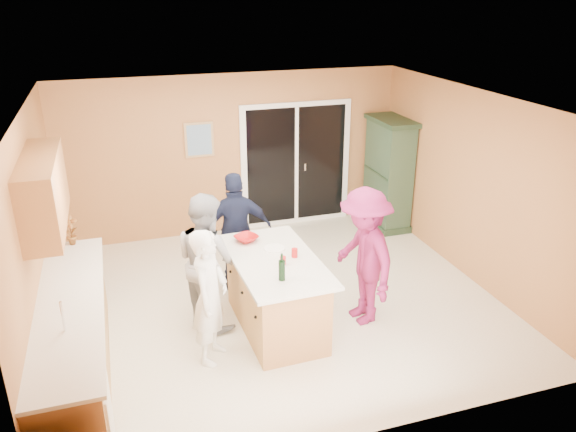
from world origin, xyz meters
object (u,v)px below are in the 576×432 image
object	(u,v)px
green_hutch	(388,175)
woman_navy	(237,232)
kitchen_island	(276,296)
woman_grey	(207,260)
woman_magenta	(364,257)
woman_white	(210,297)

from	to	relation	value
green_hutch	woman_navy	world-z (taller)	green_hutch
kitchen_island	green_hutch	size ratio (longest dim) A/B	0.96
woman_grey	woman_magenta	world-z (taller)	woman_magenta
woman_grey	woman_white	bearing A→B (deg)	145.26
woman_white	woman_grey	bearing A→B (deg)	22.21
woman_white	woman_magenta	xyz separation A→B (m)	(1.89, 0.22, 0.08)
woman_grey	green_hutch	bearing A→B (deg)	-85.85
green_hutch	woman_grey	size ratio (longest dim) A/B	1.11
woman_navy	woman_magenta	xyz separation A→B (m)	(1.26, -1.25, 0.04)
woman_navy	woman_magenta	bearing A→B (deg)	136.75
green_hutch	woman_navy	xyz separation A→B (m)	(-2.91, -1.34, -0.09)
kitchen_island	woman_navy	xyz separation A→B (m)	(-0.20, 1.11, 0.39)
woman_white	woman_magenta	bearing A→B (deg)	-53.42
woman_white	woman_grey	size ratio (longest dim) A/B	0.93
kitchen_island	woman_navy	size ratio (longest dim) A/B	1.09
woman_grey	woman_magenta	distance (m)	1.86
kitchen_island	woman_grey	distance (m)	0.92
woman_navy	woman_magenta	size ratio (longest dim) A/B	0.96
green_hutch	woman_grey	xyz separation A→B (m)	(-3.44, -2.08, -0.07)
woman_navy	woman_white	bearing A→B (deg)	68.44
green_hutch	woman_white	bearing A→B (deg)	-141.48
kitchen_island	woman_white	size ratio (longest dim) A/B	1.15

